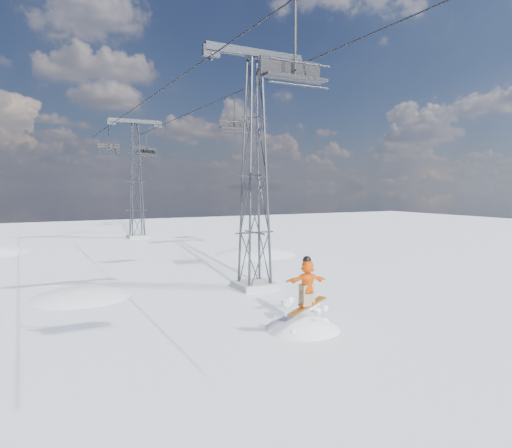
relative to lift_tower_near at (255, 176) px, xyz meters
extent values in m
plane|color=white|center=(-0.80, -8.00, -5.47)|extent=(120.00, 120.00, 0.00)
sphere|color=white|center=(5.20, 10.00, -14.97)|extent=(20.00, 20.00, 20.00)
cube|color=#999999|center=(0.00, 0.00, -5.32)|extent=(1.80, 1.80, 0.30)
cube|color=#32353B|center=(0.00, 0.00, 5.78)|extent=(5.00, 0.35, 0.35)
cube|color=#32353B|center=(-2.20, 0.00, 5.58)|extent=(0.80, 0.25, 0.50)
cube|color=#32353B|center=(2.20, 0.00, 5.58)|extent=(0.80, 0.25, 0.50)
cube|color=#999999|center=(0.00, 25.00, -5.32)|extent=(1.80, 1.80, 0.30)
cube|color=#32353B|center=(0.00, 25.00, 5.78)|extent=(5.00, 0.35, 0.35)
cube|color=#32353B|center=(-2.20, 25.00, 5.58)|extent=(0.80, 0.25, 0.50)
cube|color=#32353B|center=(2.20, 25.00, 5.58)|extent=(0.80, 0.25, 0.50)
cylinder|color=black|center=(-2.20, 11.50, 5.38)|extent=(0.06, 51.00, 0.06)
cylinder|color=black|center=(2.20, 11.50, 5.38)|extent=(0.06, 51.00, 0.06)
sphere|color=white|center=(-1.48, -6.50, -7.22)|extent=(4.40, 4.40, 4.40)
cube|color=orange|center=(-1.48, -6.80, -4.59)|extent=(1.64, 0.63, 0.44)
imported|color=#FF660B|center=(-1.48, -6.80, -3.77)|extent=(1.53, 0.70, 1.59)
cube|color=#8B7356|center=(-1.48, -6.80, -4.20)|extent=(0.49, 0.41, 0.73)
sphere|color=black|center=(-1.48, -6.80, -3.00)|extent=(0.30, 0.30, 0.30)
cylinder|color=black|center=(-2.20, -7.07, 4.16)|extent=(0.09, 0.09, 2.45)
cube|color=black|center=(-2.20, -7.07, 2.93)|extent=(2.23, 0.50, 0.09)
cube|color=black|center=(-2.20, -6.82, 3.26)|extent=(2.23, 0.07, 0.61)
cylinder|color=black|center=(-2.20, -7.35, 2.65)|extent=(2.23, 0.07, 0.07)
cylinder|color=black|center=(-2.20, -7.40, 3.32)|extent=(2.23, 0.06, 0.06)
cylinder|color=black|center=(2.20, 6.98, 4.30)|extent=(0.08, 0.08, 2.17)
cube|color=black|center=(2.20, 6.98, 3.21)|extent=(1.97, 0.44, 0.08)
cube|color=black|center=(2.20, 7.19, 3.51)|extent=(1.97, 0.06, 0.54)
cylinder|color=black|center=(2.20, 6.73, 2.96)|extent=(1.97, 0.06, 0.06)
cylinder|color=black|center=(2.20, 6.68, 3.56)|extent=(1.97, 0.05, 0.05)
cylinder|color=black|center=(-2.20, 26.51, 4.25)|extent=(0.08, 0.08, 2.27)
cube|color=black|center=(-2.20, 26.51, 3.11)|extent=(2.06, 0.46, 0.08)
cube|color=black|center=(-2.20, 26.74, 3.42)|extent=(2.06, 0.06, 0.57)
cylinder|color=black|center=(-2.20, 26.26, 2.85)|extent=(2.06, 0.06, 0.06)
cylinder|color=black|center=(-2.20, 26.21, 3.47)|extent=(2.06, 0.05, 0.05)
cylinder|color=black|center=(2.20, 29.49, 4.23)|extent=(0.08, 0.08, 2.30)
cube|color=black|center=(2.20, 29.49, 3.08)|extent=(2.09, 0.47, 0.08)
cube|color=black|center=(2.20, 29.72, 3.40)|extent=(2.09, 0.06, 0.57)
cylinder|color=black|center=(2.20, 29.23, 2.82)|extent=(2.09, 0.06, 0.06)
cylinder|color=black|center=(2.20, 29.18, 3.45)|extent=(2.09, 0.05, 0.05)
camera|label=1|loc=(-10.10, -19.59, -0.53)|focal=32.00mm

